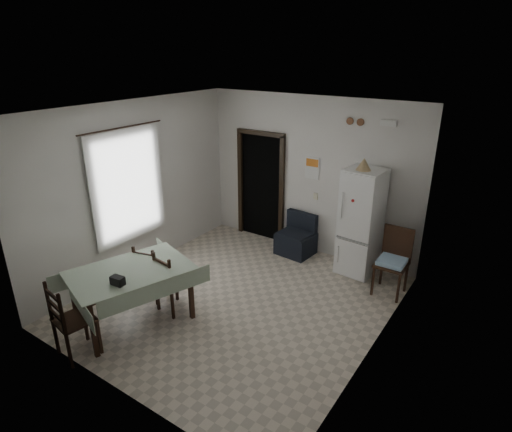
{
  "coord_description": "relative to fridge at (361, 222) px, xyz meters",
  "views": [
    {
      "loc": [
        3.41,
        -4.53,
        3.68
      ],
      "look_at": [
        0.0,
        0.5,
        1.25
      ],
      "focal_mm": 30.0,
      "sensor_mm": 36.0,
      "label": 1
    }
  ],
  "objects": [
    {
      "name": "curtain",
      "position": [
        -3.2,
        -2.13,
        0.63
      ],
      "size": [
        0.02,
        1.45,
        1.85
      ],
      "primitive_type": "cube",
      "color": "silver",
      "rests_on": "ground"
    },
    {
      "name": "black_bag",
      "position": [
        -1.88,
        -3.51,
        -0.04
      ],
      "size": [
        0.19,
        0.13,
        0.12
      ],
      "primitive_type": "cube",
      "rotation": [
        0.0,
        0.0,
        0.11
      ],
      "color": "black",
      "rests_on": "dining_table"
    },
    {
      "name": "dining_table",
      "position": [
        -2.06,
        -3.17,
        -0.51
      ],
      "size": [
        1.5,
        1.84,
        0.83
      ],
      "primitive_type": null,
      "rotation": [
        0.0,
        0.0,
        -0.33
      ],
      "color": "#99AC93",
      "rests_on": "ground"
    },
    {
      "name": "dining_chair_near_head",
      "position": [
        -2.12,
        -4.04,
        -0.4
      ],
      "size": [
        0.52,
        0.52,
        1.05
      ],
      "primitive_type": null,
      "rotation": [
        0.0,
        0.0,
        2.97
      ],
      "color": "black",
      "rests_on": "ground"
    },
    {
      "name": "window_recess",
      "position": [
        -3.31,
        -2.13,
        0.63
      ],
      "size": [
        0.1,
        1.2,
        1.6
      ],
      "primitive_type": "cube",
      "color": "silver",
      "rests_on": "ground"
    },
    {
      "name": "navy_seat",
      "position": [
        -1.22,
        0.0,
        -0.54
      ],
      "size": [
        0.68,
        0.66,
        0.76
      ],
      "primitive_type": null,
      "rotation": [
        0.0,
        0.0,
        -0.09
      ],
      "color": "black",
      "rests_on": "ground"
    },
    {
      "name": "wall_front",
      "position": [
        -1.16,
        -4.18,
        0.53
      ],
      "size": [
        4.2,
        0.02,
        2.9
      ],
      "primitive_type": null,
      "color": "silver",
      "rests_on": "ground"
    },
    {
      "name": "wall_left",
      "position": [
        -3.26,
        -1.93,
        0.53
      ],
      "size": [
        0.02,
        4.5,
        2.9
      ],
      "primitive_type": null,
      "color": "silver",
      "rests_on": "ground"
    },
    {
      "name": "calendar_image",
      "position": [
        -1.11,
        0.3,
        0.8
      ],
      "size": [
        0.24,
        0.01,
        0.14
      ],
      "primitive_type": "cube",
      "color": "orange",
      "rests_on": "ground"
    },
    {
      "name": "calendar",
      "position": [
        -1.11,
        0.31,
        0.7
      ],
      "size": [
        0.28,
        0.02,
        0.4
      ],
      "primitive_type": "cube",
      "color": "white",
      "rests_on": "ground"
    },
    {
      "name": "vent_right",
      "position": [
        -0.28,
        0.31,
        1.6
      ],
      "size": [
        0.12,
        0.03,
        0.12
      ],
      "primitive_type": "cylinder",
      "rotation": [
        1.57,
        0.0,
        0.0
      ],
      "color": "brown",
      "rests_on": "ground"
    },
    {
      "name": "tan_cone",
      "position": [
        -0.02,
        -0.08,
        1.02
      ],
      "size": [
        0.24,
        0.24,
        0.19
      ],
      "primitive_type": "cone",
      "rotation": [
        0.0,
        0.0,
        0.03
      ],
      "color": "tan",
      "rests_on": "fridge"
    },
    {
      "name": "emergency_light",
      "position": [
        0.19,
        0.28,
        1.63
      ],
      "size": [
        0.25,
        0.07,
        0.09
      ],
      "primitive_type": "cube",
      "color": "white",
      "rests_on": "ground"
    },
    {
      "name": "wall_right",
      "position": [
        0.94,
        -1.93,
        0.53
      ],
      "size": [
        0.02,
        4.5,
        2.9
      ],
      "primitive_type": null,
      "color": "silver",
      "rests_on": "ground"
    },
    {
      "name": "corner_chair",
      "position": [
        0.7,
        -0.4,
        -0.38
      ],
      "size": [
        0.47,
        0.47,
        1.07
      ],
      "primitive_type": null,
      "rotation": [
        0.0,
        0.0,
        0.0
      ],
      "color": "black",
      "rests_on": "ground"
    },
    {
      "name": "dining_chair_far_left",
      "position": [
        -2.31,
        -2.57,
        -0.46
      ],
      "size": [
        0.47,
        0.47,
        0.92
      ],
      "primitive_type": null,
      "rotation": [
        0.0,
        0.0,
        3.36
      ],
      "color": "black",
      "rests_on": "ground"
    },
    {
      "name": "curtain_rod",
      "position": [
        -3.19,
        -2.13,
        1.58
      ],
      "size": [
        0.02,
        1.6,
        0.02
      ],
      "primitive_type": "cylinder",
      "rotation": [
        1.57,
        0.0,
        0.0
      ],
      "color": "black",
      "rests_on": "ground"
    },
    {
      "name": "wall_back",
      "position": [
        -1.16,
        0.32,
        0.53
      ],
      "size": [
        4.2,
        0.02,
        2.9
      ],
      "primitive_type": null,
      "color": "silver",
      "rests_on": "ground"
    },
    {
      "name": "ground",
      "position": [
        -1.16,
        -1.93,
        -0.92
      ],
      "size": [
        4.5,
        4.5,
        0.0
      ],
      "primitive_type": "plane",
      "color": "#C1B29E",
      "rests_on": "ground"
    },
    {
      "name": "doorway",
      "position": [
        -2.21,
        0.52,
        0.14
      ],
      "size": [
        1.06,
        0.52,
        2.22
      ],
      "color": "black",
      "rests_on": "ground"
    },
    {
      "name": "dining_chair_far_right",
      "position": [
        -1.81,
        -2.63,
        -0.44
      ],
      "size": [
        0.46,
        0.46,
        0.95
      ],
      "primitive_type": null,
      "rotation": [
        0.0,
        0.0,
        3.01
      ],
      "color": "black",
      "rests_on": "ground"
    },
    {
      "name": "vent_left",
      "position": [
        -0.46,
        0.31,
        1.6
      ],
      "size": [
        0.12,
        0.03,
        0.12
      ],
      "primitive_type": "cylinder",
      "rotation": [
        1.57,
        0.0,
        0.0
      ],
      "color": "brown",
      "rests_on": "ground"
    },
    {
      "name": "ceiling",
      "position": [
        -1.16,
        -1.93,
        1.98
      ],
      "size": [
        4.2,
        4.5,
        0.02
      ],
      "primitive_type": null,
      "color": "white",
      "rests_on": "ground"
    },
    {
      "name": "fridge",
      "position": [
        0.0,
        0.0,
        0.0
      ],
      "size": [
        0.64,
        0.64,
        1.84
      ],
      "primitive_type": null,
      "rotation": [
        0.0,
        0.0,
        -0.08
      ],
      "color": "white",
      "rests_on": "ground"
    },
    {
      "name": "light_switch",
      "position": [
        -1.01,
        0.31,
        0.18
      ],
      "size": [
        0.08,
        0.02,
        0.12
      ],
      "primitive_type": "cube",
      "color": "beige",
      "rests_on": "ground"
    }
  ]
}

